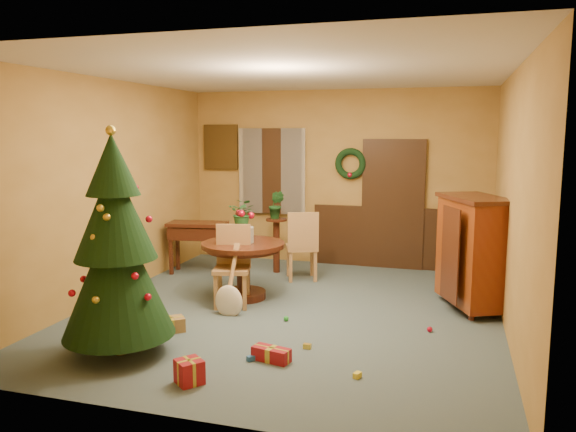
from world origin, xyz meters
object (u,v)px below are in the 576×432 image
at_px(dining_table, 243,259).
at_px(writing_desk, 198,235).
at_px(sideboard, 473,249).
at_px(christmas_tree, 116,248).
at_px(chair_near, 233,262).

height_order(dining_table, writing_desk, writing_desk).
distance_m(dining_table, sideboard, 2.94).
distance_m(dining_table, christmas_tree, 2.26).
bearing_deg(chair_near, dining_table, 82.26).
bearing_deg(writing_desk, sideboard, -10.00).
relative_size(christmas_tree, sideboard, 1.59).
height_order(christmas_tree, writing_desk, christmas_tree).
bearing_deg(dining_table, writing_desk, 137.34).
distance_m(dining_table, chair_near, 0.29).
bearing_deg(chair_near, christmas_tree, -104.01).
xyz_separation_m(writing_desk, sideboard, (4.10, -0.72, 0.16)).
bearing_deg(writing_desk, christmas_tree, -78.01).
relative_size(dining_table, christmas_tree, 0.49).
height_order(dining_table, sideboard, sideboard).
xyz_separation_m(christmas_tree, writing_desk, (-0.69, 3.24, -0.47)).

